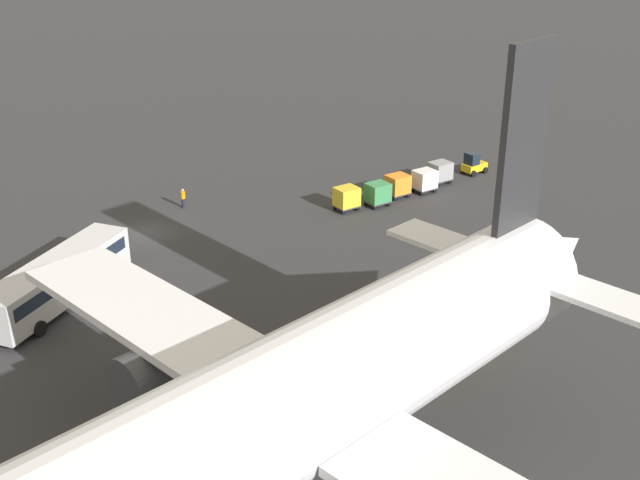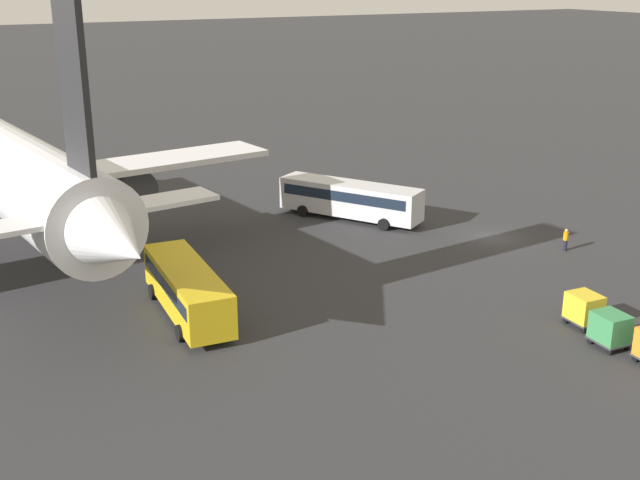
{
  "view_description": "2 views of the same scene",
  "coord_description": "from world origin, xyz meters",
  "px_view_note": "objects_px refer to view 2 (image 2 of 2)",
  "views": [
    {
      "loc": [
        24.69,
        55.58,
        25.59
      ],
      "look_at": [
        -6.18,
        15.05,
        2.95
      ],
      "focal_mm": 45.0,
      "sensor_mm": 36.0,
      "label": 1
    },
    {
      "loc": [
        -47.58,
        40.75,
        20.39
      ],
      "look_at": [
        -0.85,
        16.16,
        2.6
      ],
      "focal_mm": 45.0,
      "sensor_mm": 36.0,
      "label": 2
    }
  ],
  "objects_px": {
    "shuttle_bus_far": "(187,287)",
    "cargo_cart_green": "(610,328)",
    "shuttle_bus_near": "(350,198)",
    "cargo_cart_yellow": "(584,308)",
    "airplane": "(7,170)",
    "worker_person": "(566,240)"
  },
  "relations": [
    {
      "from": "shuttle_bus_far",
      "to": "cargo_cart_green",
      "type": "bearing_deg",
      "value": -124.76
    },
    {
      "from": "shuttle_bus_near",
      "to": "cargo_cart_yellow",
      "type": "height_order",
      "value": "shuttle_bus_near"
    },
    {
      "from": "airplane",
      "to": "shuttle_bus_near",
      "type": "relative_size",
      "value": 3.74
    },
    {
      "from": "worker_person",
      "to": "cargo_cart_green",
      "type": "distance_m",
      "value": 16.81
    },
    {
      "from": "shuttle_bus_near",
      "to": "shuttle_bus_far",
      "type": "xyz_separation_m",
      "value": [
        -13.0,
        19.06,
        -0.05
      ]
    },
    {
      "from": "airplane",
      "to": "shuttle_bus_near",
      "type": "bearing_deg",
      "value": -99.23
    },
    {
      "from": "shuttle_bus_near",
      "to": "shuttle_bus_far",
      "type": "relative_size",
      "value": 1.08
    },
    {
      "from": "shuttle_bus_near",
      "to": "cargo_cart_yellow",
      "type": "relative_size",
      "value": 5.88
    },
    {
      "from": "airplane",
      "to": "shuttle_bus_far",
      "type": "relative_size",
      "value": 4.04
    },
    {
      "from": "shuttle_bus_near",
      "to": "worker_person",
      "type": "height_order",
      "value": "shuttle_bus_near"
    },
    {
      "from": "airplane",
      "to": "shuttle_bus_far",
      "type": "height_order",
      "value": "airplane"
    },
    {
      "from": "airplane",
      "to": "cargo_cart_green",
      "type": "height_order",
      "value": "airplane"
    },
    {
      "from": "shuttle_bus_near",
      "to": "cargo_cart_green",
      "type": "bearing_deg",
      "value": 149.15
    },
    {
      "from": "shuttle_bus_near",
      "to": "cargo_cart_yellow",
      "type": "distance_m",
      "value": 25.75
    },
    {
      "from": "cargo_cart_yellow",
      "to": "shuttle_bus_far",
      "type": "bearing_deg",
      "value": 58.26
    },
    {
      "from": "cargo_cart_green",
      "to": "cargo_cart_yellow",
      "type": "xyz_separation_m",
      "value": [
        2.8,
        -0.81,
        0.0
      ]
    },
    {
      "from": "airplane",
      "to": "shuttle_bus_far",
      "type": "distance_m",
      "value": 16.76
    },
    {
      "from": "cargo_cart_green",
      "to": "shuttle_bus_far",
      "type": "bearing_deg",
      "value": 51.82
    },
    {
      "from": "shuttle_bus_near",
      "to": "worker_person",
      "type": "relative_size",
      "value": 7.0
    },
    {
      "from": "cargo_cart_green",
      "to": "cargo_cart_yellow",
      "type": "distance_m",
      "value": 2.92
    },
    {
      "from": "shuttle_bus_near",
      "to": "cargo_cart_green",
      "type": "height_order",
      "value": "shuttle_bus_near"
    },
    {
      "from": "airplane",
      "to": "cargo_cart_yellow",
      "type": "relative_size",
      "value": 22.02
    }
  ]
}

